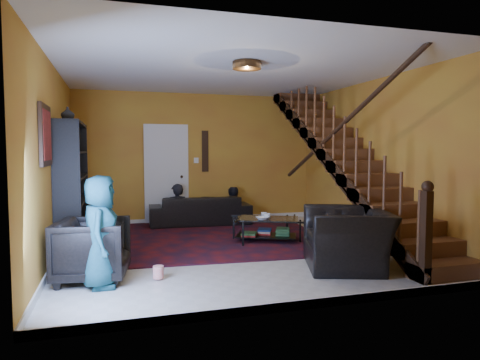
{
  "coord_description": "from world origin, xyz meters",
  "views": [
    {
      "loc": [
        -1.79,
        -6.51,
        1.57
      ],
      "look_at": [
        0.26,
        0.4,
        1.07
      ],
      "focal_mm": 32.0,
      "sensor_mm": 36.0,
      "label": 1
    }
  ],
  "objects_px": {
    "armchair_left": "(93,250)",
    "coffee_table": "(266,228)",
    "bookshelf": "(73,189)",
    "sofa": "(200,210)",
    "armchair_right": "(347,239)"
  },
  "relations": [
    {
      "from": "bookshelf",
      "to": "armchair_left",
      "type": "xyz_separation_m",
      "value": [
        0.35,
        -1.75,
        -0.59
      ]
    },
    {
      "from": "armchair_right",
      "to": "bookshelf",
      "type": "bearing_deg",
      "value": -101.52
    },
    {
      "from": "armchair_left",
      "to": "coffee_table",
      "type": "distance_m",
      "value": 3.14
    },
    {
      "from": "armchair_left",
      "to": "bookshelf",
      "type": "bearing_deg",
      "value": 20.61
    },
    {
      "from": "armchair_left",
      "to": "coffee_table",
      "type": "relative_size",
      "value": 0.67
    },
    {
      "from": "bookshelf",
      "to": "sofa",
      "type": "distance_m",
      "value": 2.97
    },
    {
      "from": "bookshelf",
      "to": "armchair_right",
      "type": "relative_size",
      "value": 1.67
    },
    {
      "from": "bookshelf",
      "to": "armchair_left",
      "type": "distance_m",
      "value": 1.88
    },
    {
      "from": "sofa",
      "to": "armchair_left",
      "type": "distance_m",
      "value": 3.99
    },
    {
      "from": "armchair_right",
      "to": "coffee_table",
      "type": "bearing_deg",
      "value": -146.39
    },
    {
      "from": "sofa",
      "to": "bookshelf",
      "type": "bearing_deg",
      "value": 39.01
    },
    {
      "from": "bookshelf",
      "to": "coffee_table",
      "type": "height_order",
      "value": "bookshelf"
    },
    {
      "from": "sofa",
      "to": "coffee_table",
      "type": "distance_m",
      "value": 2.12
    },
    {
      "from": "armchair_left",
      "to": "armchair_right",
      "type": "xyz_separation_m",
      "value": [
        3.25,
        -0.35,
        0.01
      ]
    },
    {
      "from": "coffee_table",
      "to": "armchair_right",
      "type": "bearing_deg",
      "value": -75.08
    }
  ]
}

